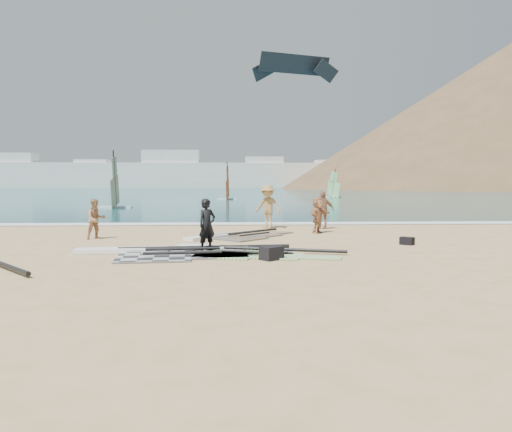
{
  "coord_description": "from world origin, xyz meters",
  "views": [
    {
      "loc": [
        -0.31,
        -12.53,
        2.16
      ],
      "look_at": [
        0.47,
        4.0,
        1.0
      ],
      "focal_mm": 35.0,
      "sensor_mm": 36.0,
      "label": 1
    }
  ],
  "objects_px": {
    "gear_bag_near": "(272,253)",
    "beachgoer_right": "(318,215)",
    "person_wetsuit": "(207,225)",
    "beachgoer_left": "(96,219)",
    "beachgoer_mid": "(268,206)",
    "beachgoer_back": "(323,210)",
    "gear_bag_far": "(407,241)",
    "rig_orange": "(235,236)",
    "rig_green": "(239,251)",
    "rig_grey": "(166,252)"
  },
  "relations": [
    {
      "from": "rig_grey",
      "to": "person_wetsuit",
      "type": "distance_m",
      "value": 1.48
    },
    {
      "from": "gear_bag_near",
      "to": "person_wetsuit",
      "type": "height_order",
      "value": "person_wetsuit"
    },
    {
      "from": "person_wetsuit",
      "to": "beachgoer_back",
      "type": "xyz_separation_m",
      "value": [
        4.88,
        7.2,
        0.03
      ]
    },
    {
      "from": "gear_bag_far",
      "to": "person_wetsuit",
      "type": "bearing_deg",
      "value": -167.94
    },
    {
      "from": "rig_orange",
      "to": "beachgoer_right",
      "type": "xyz_separation_m",
      "value": [
        3.46,
        1.58,
        0.71
      ]
    },
    {
      "from": "person_wetsuit",
      "to": "rig_orange",
      "type": "bearing_deg",
      "value": 39.07
    },
    {
      "from": "rig_green",
      "to": "beachgoer_left",
      "type": "height_order",
      "value": "beachgoer_left"
    },
    {
      "from": "beachgoer_back",
      "to": "gear_bag_near",
      "type": "bearing_deg",
      "value": 67.94
    },
    {
      "from": "rig_orange",
      "to": "beachgoer_mid",
      "type": "bearing_deg",
      "value": 23.49
    },
    {
      "from": "gear_bag_far",
      "to": "person_wetsuit",
      "type": "distance_m",
      "value": 6.89
    },
    {
      "from": "rig_grey",
      "to": "beachgoer_mid",
      "type": "height_order",
      "value": "beachgoer_mid"
    },
    {
      "from": "rig_green",
      "to": "beachgoer_mid",
      "type": "relative_size",
      "value": 2.61
    },
    {
      "from": "rig_orange",
      "to": "beachgoer_back",
      "type": "relative_size",
      "value": 2.54
    },
    {
      "from": "rig_green",
      "to": "beachgoer_right",
      "type": "relative_size",
      "value": 3.43
    },
    {
      "from": "beachgoer_mid",
      "to": "beachgoer_back",
      "type": "bearing_deg",
      "value": 18.67
    },
    {
      "from": "gear_bag_far",
      "to": "beachgoer_mid",
      "type": "xyz_separation_m",
      "value": [
        -4.31,
        6.19,
        0.87
      ]
    },
    {
      "from": "rig_grey",
      "to": "gear_bag_far",
      "type": "height_order",
      "value": "gear_bag_far"
    },
    {
      "from": "rig_green",
      "to": "rig_orange",
      "type": "xyz_separation_m",
      "value": [
        -0.11,
        4.11,
        -0.0
      ]
    },
    {
      "from": "person_wetsuit",
      "to": "beachgoer_right",
      "type": "bearing_deg",
      "value": 13.13
    },
    {
      "from": "rig_orange",
      "to": "gear_bag_near",
      "type": "distance_m",
      "value": 5.52
    },
    {
      "from": "gear_bag_far",
      "to": "beachgoer_left",
      "type": "xyz_separation_m",
      "value": [
        -11.03,
        2.23,
        0.62
      ]
    },
    {
      "from": "beachgoer_back",
      "to": "beachgoer_right",
      "type": "bearing_deg",
      "value": 69.82
    },
    {
      "from": "rig_orange",
      "to": "person_wetsuit",
      "type": "xyz_separation_m",
      "value": [
        -0.86,
        -3.83,
        0.77
      ]
    },
    {
      "from": "gear_bag_near",
      "to": "beachgoer_right",
      "type": "relative_size",
      "value": 0.38
    },
    {
      "from": "beachgoer_mid",
      "to": "gear_bag_far",
      "type": "bearing_deg",
      "value": -26.87
    },
    {
      "from": "gear_bag_far",
      "to": "rig_green",
      "type": "bearing_deg",
      "value": -163.37
    },
    {
      "from": "gear_bag_far",
      "to": "person_wetsuit",
      "type": "relative_size",
      "value": 0.27
    },
    {
      "from": "rig_orange",
      "to": "beachgoer_left",
      "type": "relative_size",
      "value": 2.89
    },
    {
      "from": "rig_orange",
      "to": "beachgoer_mid",
      "type": "xyz_separation_m",
      "value": [
        1.53,
        3.8,
        0.95
      ]
    },
    {
      "from": "person_wetsuit",
      "to": "beachgoer_mid",
      "type": "bearing_deg",
      "value": 34.37
    },
    {
      "from": "person_wetsuit",
      "to": "beachgoer_left",
      "type": "xyz_separation_m",
      "value": [
        -4.33,
        3.67,
        -0.07
      ]
    },
    {
      "from": "rig_grey",
      "to": "beachgoer_right",
      "type": "xyz_separation_m",
      "value": [
        5.53,
        5.78,
        0.71
      ]
    },
    {
      "from": "gear_bag_near",
      "to": "person_wetsuit",
      "type": "bearing_deg",
      "value": 139.09
    },
    {
      "from": "rig_green",
      "to": "rig_grey",
      "type": "bearing_deg",
      "value": -159.39
    },
    {
      "from": "beachgoer_left",
      "to": "beachgoer_right",
      "type": "xyz_separation_m",
      "value": [
        8.65,
        1.74,
        0.01
      ]
    },
    {
      "from": "beachgoer_right",
      "to": "gear_bag_far",
      "type": "bearing_deg",
      "value": -111.53
    },
    {
      "from": "beachgoer_mid",
      "to": "person_wetsuit",
      "type": "bearing_deg",
      "value": -79.12
    },
    {
      "from": "person_wetsuit",
      "to": "beachgoer_back",
      "type": "relative_size",
      "value": 0.96
    },
    {
      "from": "rig_grey",
      "to": "gear_bag_far",
      "type": "xyz_separation_m",
      "value": [
        7.91,
        1.8,
        0.08
      ]
    },
    {
      "from": "rig_orange",
      "to": "beachgoer_left",
      "type": "height_order",
      "value": "beachgoer_left"
    },
    {
      "from": "beachgoer_left",
      "to": "rig_grey",
      "type": "bearing_deg",
      "value": -86.28
    },
    {
      "from": "beachgoer_back",
      "to": "rig_green",
      "type": "bearing_deg",
      "value": 59.4
    },
    {
      "from": "rig_orange",
      "to": "rig_grey",
      "type": "bearing_deg",
      "value": -160.84
    },
    {
      "from": "beachgoer_right",
      "to": "rig_green",
      "type": "bearing_deg",
      "value": -172.9
    },
    {
      "from": "beachgoer_left",
      "to": "beachgoer_mid",
      "type": "bearing_deg",
      "value": -3.43
    },
    {
      "from": "beachgoer_left",
      "to": "beachgoer_right",
      "type": "relative_size",
      "value": 0.99
    },
    {
      "from": "rig_grey",
      "to": "beachgoer_back",
      "type": "height_order",
      "value": "beachgoer_back"
    },
    {
      "from": "beachgoer_right",
      "to": "beachgoer_back",
      "type": "bearing_deg",
      "value": 20.47
    },
    {
      "from": "rig_green",
      "to": "beachgoer_mid",
      "type": "distance_m",
      "value": 8.09
    },
    {
      "from": "rig_grey",
      "to": "beachgoer_right",
      "type": "height_order",
      "value": "beachgoer_right"
    }
  ]
}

